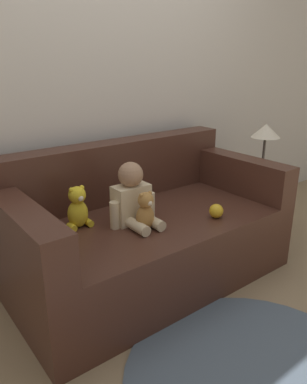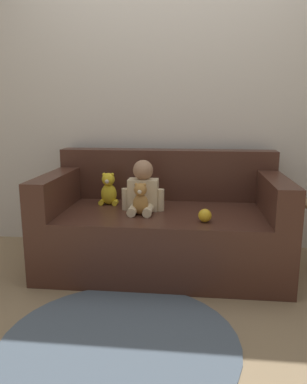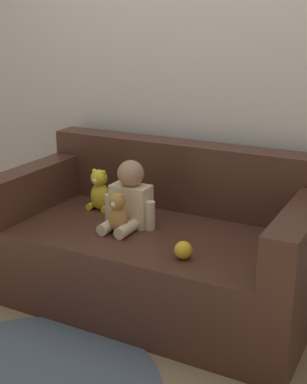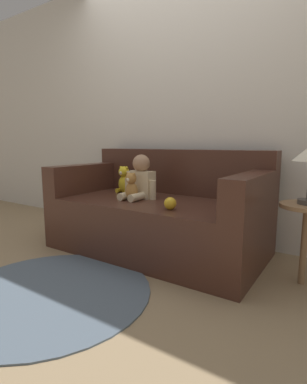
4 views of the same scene
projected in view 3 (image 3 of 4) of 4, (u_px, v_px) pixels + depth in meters
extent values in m
plane|color=#9E8460|center=(155.00, 300.00, 3.07)|extent=(12.00, 12.00, 0.00)
cube|color=silver|center=(199.00, 62.00, 3.13)|extent=(8.00, 0.05, 2.60)
cube|color=#47281E|center=(155.00, 265.00, 3.00)|extent=(1.74, 0.93, 0.45)
cube|color=#47281E|center=(184.00, 176.00, 3.18)|extent=(1.74, 0.18, 0.41)
cube|color=#47281E|center=(40.00, 185.00, 3.24)|extent=(0.16, 0.93, 0.26)
cube|color=#47281E|center=(303.00, 232.00, 2.54)|extent=(0.16, 0.93, 0.26)
cube|color=beige|center=(131.00, 205.00, 2.95)|extent=(0.22, 0.12, 0.23)
sphere|color=#A37A5B|center=(131.00, 174.00, 2.89)|extent=(0.15, 0.15, 0.15)
cylinder|color=beige|center=(109.00, 226.00, 2.88)|extent=(0.06, 0.16, 0.06)
cylinder|color=beige|center=(127.00, 229.00, 2.83)|extent=(0.06, 0.16, 0.06)
cylinder|color=beige|center=(110.00, 208.00, 3.00)|extent=(0.06, 0.06, 0.16)
cylinder|color=beige|center=(150.00, 216.00, 2.89)|extent=(0.06, 0.06, 0.16)
ellipsoid|color=#AD7A3D|center=(118.00, 220.00, 2.85)|extent=(0.11, 0.09, 0.15)
sphere|color=#AD7A3D|center=(117.00, 201.00, 2.81)|extent=(0.09, 0.09, 0.09)
sphere|color=#AD7A3D|center=(112.00, 194.00, 2.81)|extent=(0.03, 0.03, 0.03)
sphere|color=#AD7A3D|center=(122.00, 196.00, 2.79)|extent=(0.03, 0.03, 0.03)
sphere|color=beige|center=(114.00, 204.00, 2.78)|extent=(0.03, 0.03, 0.03)
cylinder|color=#AD7A3D|center=(109.00, 229.00, 2.87)|extent=(0.04, 0.06, 0.04)
cylinder|color=#AD7A3D|center=(125.00, 232.00, 2.83)|extent=(0.04, 0.06, 0.04)
ellipsoid|color=yellow|center=(100.00, 196.00, 3.19)|extent=(0.12, 0.10, 0.16)
sphere|color=yellow|center=(99.00, 178.00, 3.15)|extent=(0.10, 0.10, 0.10)
sphere|color=yellow|center=(94.00, 171.00, 3.15)|extent=(0.03, 0.03, 0.03)
sphere|color=yellow|center=(103.00, 172.00, 3.12)|extent=(0.03, 0.03, 0.03)
sphere|color=beige|center=(95.00, 181.00, 3.12)|extent=(0.03, 0.03, 0.03)
cylinder|color=yellow|center=(91.00, 206.00, 3.22)|extent=(0.04, 0.06, 0.04)
cylinder|color=yellow|center=(106.00, 209.00, 3.17)|extent=(0.04, 0.06, 0.04)
sphere|color=gold|center=(183.00, 250.00, 2.55)|extent=(0.09, 0.09, 0.09)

